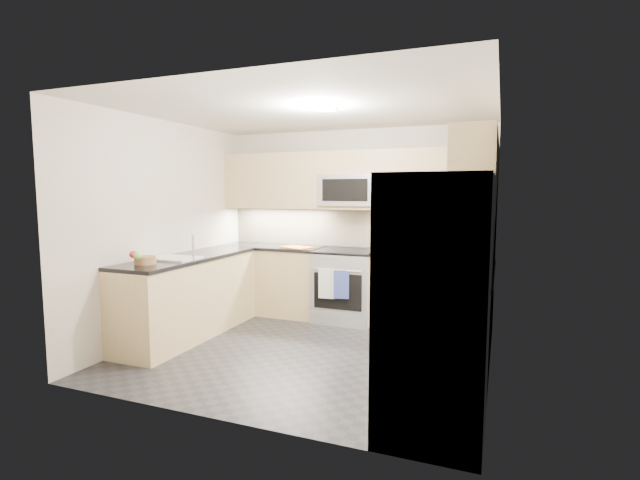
{
  "coord_description": "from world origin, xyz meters",
  "views": [
    {
      "loc": [
        1.85,
        -4.37,
        1.68
      ],
      "look_at": [
        0.0,
        0.35,
        1.15
      ],
      "focal_mm": 26.0,
      "sensor_mm": 36.0,
      "label": 1
    }
  ],
  "objects": [
    {
      "name": "floor",
      "position": [
        0.0,
        0.0,
        0.0
      ],
      "size": [
        3.6,
        3.2,
        0.0
      ],
      "primitive_type": "cube",
      "color": "#232328",
      "rests_on": "ground"
    },
    {
      "name": "ceiling",
      "position": [
        0.0,
        0.0,
        2.5
      ],
      "size": [
        3.6,
        3.2,
        0.02
      ],
      "primitive_type": "cube",
      "color": "beige",
      "rests_on": "wall_back"
    },
    {
      "name": "wall_back",
      "position": [
        0.0,
        1.6,
        1.25
      ],
      "size": [
        3.6,
        0.02,
        2.5
      ],
      "primitive_type": "cube",
      "color": "beige",
      "rests_on": "floor"
    },
    {
      "name": "wall_front",
      "position": [
        0.0,
        -1.6,
        1.25
      ],
      "size": [
        3.6,
        0.02,
        2.5
      ],
      "primitive_type": "cube",
      "color": "beige",
      "rests_on": "floor"
    },
    {
      "name": "wall_left",
      "position": [
        -1.8,
        0.0,
        1.25
      ],
      "size": [
        0.02,
        3.2,
        2.5
      ],
      "primitive_type": "cube",
      "color": "beige",
      "rests_on": "floor"
    },
    {
      "name": "wall_right",
      "position": [
        1.8,
        0.0,
        1.25
      ],
      "size": [
        0.02,
        3.2,
        2.5
      ],
      "primitive_type": "cube",
      "color": "beige",
      "rests_on": "floor"
    },
    {
      "name": "base_cab_back_left",
      "position": [
        -1.09,
        1.3,
        0.45
      ],
      "size": [
        1.42,
        0.6,
        0.9
      ],
      "primitive_type": "cube",
      "color": "#CFB47D",
      "rests_on": "floor"
    },
    {
      "name": "base_cab_back_right",
      "position": [
        1.09,
        1.3,
        0.45
      ],
      "size": [
        1.42,
        0.6,
        0.9
      ],
      "primitive_type": "cube",
      "color": "#CFB47D",
      "rests_on": "floor"
    },
    {
      "name": "base_cab_right",
      "position": [
        1.5,
        0.15,
        0.45
      ],
      "size": [
        0.6,
        1.7,
        0.9
      ],
      "primitive_type": "cube",
      "color": "#CFB47D",
      "rests_on": "floor"
    },
    {
      "name": "base_cab_peninsula",
      "position": [
        -1.5,
        0.0,
        0.45
      ],
      "size": [
        0.6,
        2.0,
        0.9
      ],
      "primitive_type": "cube",
      "color": "#CFB47D",
      "rests_on": "floor"
    },
    {
      "name": "countertop_back_left",
      "position": [
        -1.09,
        1.3,
        0.92
      ],
      "size": [
        1.42,
        0.63,
        0.04
      ],
      "primitive_type": "cube",
      "color": "black",
      "rests_on": "base_cab_back_left"
    },
    {
      "name": "countertop_back_right",
      "position": [
        1.09,
        1.3,
        0.92
      ],
      "size": [
        1.42,
        0.63,
        0.04
      ],
      "primitive_type": "cube",
      "color": "black",
      "rests_on": "base_cab_back_right"
    },
    {
      "name": "countertop_right",
      "position": [
        1.5,
        0.15,
        0.92
      ],
      "size": [
        0.63,
        1.7,
        0.04
      ],
      "primitive_type": "cube",
      "color": "black",
      "rests_on": "base_cab_right"
    },
    {
      "name": "countertop_peninsula",
      "position": [
        -1.5,
        0.0,
        0.92
      ],
      "size": [
        0.63,
        2.0,
        0.04
      ],
      "primitive_type": "cube",
      "color": "black",
      "rests_on": "base_cab_peninsula"
    },
    {
      "name": "upper_cab_back",
      "position": [
        0.0,
        1.43,
        1.83
      ],
      "size": [
        3.6,
        0.35,
        0.75
      ],
      "primitive_type": "cube",
      "color": "#CFB47D",
      "rests_on": "wall_back"
    },
    {
      "name": "upper_cab_right",
      "position": [
        1.62,
        0.28,
        1.83
      ],
      "size": [
        0.35,
        1.95,
        0.75
      ],
      "primitive_type": "cube",
      "color": "#CFB47D",
      "rests_on": "wall_right"
    },
    {
      "name": "backsplash_back",
      "position": [
        0.0,
        1.6,
        1.2
      ],
      "size": [
        3.6,
        0.01,
        0.51
      ],
      "primitive_type": "cube",
      "color": "#BDAD88",
      "rests_on": "wall_back"
    },
    {
      "name": "backsplash_right",
      "position": [
        1.8,
        0.45,
        1.2
      ],
      "size": [
        0.01,
        2.3,
        0.51
      ],
      "primitive_type": "cube",
      "color": "#BDAD88",
      "rests_on": "wall_right"
    },
    {
      "name": "gas_range",
      "position": [
        0.0,
        1.28,
        0.46
      ],
      "size": [
        0.76,
        0.65,
        0.91
      ],
      "primitive_type": "cube",
      "color": "#A4A7AC",
      "rests_on": "floor"
    },
    {
      "name": "range_cooktop",
      "position": [
        0.0,
        1.28,
        0.92
      ],
      "size": [
        0.76,
        0.65,
        0.03
      ],
      "primitive_type": "cube",
      "color": "black",
      "rests_on": "gas_range"
    },
    {
      "name": "oven_door_glass",
      "position": [
        0.0,
        0.95,
        0.45
      ],
      "size": [
        0.62,
        0.02,
        0.45
      ],
      "primitive_type": "cube",
      "color": "black",
      "rests_on": "gas_range"
    },
    {
      "name": "oven_handle",
      "position": [
        0.0,
        0.93,
        0.72
      ],
      "size": [
        0.6,
        0.02,
        0.02
      ],
      "primitive_type": "cylinder",
      "rotation": [
        0.0,
        1.57,
        0.0
      ],
      "color": "#B2B5BA",
      "rests_on": "gas_range"
    },
    {
      "name": "microwave",
      "position": [
        0.0,
        1.4,
        1.7
      ],
      "size": [
        0.76,
        0.4,
        0.4
      ],
      "primitive_type": "cube",
      "color": "#A5A9AD",
      "rests_on": "upper_cab_back"
    },
    {
      "name": "microwave_door",
      "position": [
        0.0,
        1.2,
        1.7
      ],
      "size": [
        0.6,
        0.01,
        0.28
      ],
      "primitive_type": "cube",
      "color": "black",
      "rests_on": "microwave"
    },
    {
      "name": "refrigerator",
      "position": [
        1.45,
        -1.15,
        0.9
      ],
      "size": [
        0.7,
        0.9,
        1.8
      ],
      "primitive_type": "cube",
      "color": "#9C9EA4",
      "rests_on": "floor"
    },
    {
      "name": "fridge_handle_left",
      "position": [
        1.08,
        -1.33,
        0.95
      ],
      "size": [
        0.02,
        0.02,
        1.2
      ],
      "primitive_type": "cylinder",
      "color": "#B2B5BA",
      "rests_on": "refrigerator"
    },
    {
      "name": "fridge_handle_right",
      "position": [
        1.08,
        -0.97,
        0.95
      ],
      "size": [
        0.02,
        0.02,
        1.2
      ],
      "primitive_type": "cylinder",
      "color": "#B2B5BA",
      "rests_on": "refrigerator"
    },
    {
      "name": "sink_basin",
      "position": [
        -1.5,
        -0.25,
        0.88
      ],
      "size": [
        0.52,
        0.38,
        0.16
      ],
      "primitive_type": "cube",
      "color": "white",
      "rests_on": "base_cab_peninsula"
    },
    {
      "name": "faucet",
      "position": [
        -1.24,
        -0.25,
        1.08
      ],
      "size": [
        0.03,
        0.03,
        0.28
      ],
      "primitive_type": "cylinder",
      "color": "silver",
      "rests_on": "countertop_peninsula"
    },
    {
      "name": "utensil_bowl",
      "position": [
        1.62,
        1.33,
        1.01
      ],
      "size": [
        0.32,
        0.32,
        0.15
      ],
      "primitive_type": "cylinder",
      "rotation": [
        0.0,
        0.0,
        -0.24
      ],
      "color": "#54C65A",
      "rests_on": "countertop_back_right"
    },
    {
      "name": "cutting_board",
      "position": [
        -0.66,
        1.18,
        0.95
      ],
      "size": [
        0.46,
        0.39,
        0.01
      ],
      "primitive_type": "cube",
      "rotation": [
        0.0,
        0.0,
        -0.35
      ],
      "color": "#C45B12",
      "rests_on": "countertop_back_left"
    },
    {
      "name": "fruit_basket",
      "position": [
        -1.54,
        -0.65,
        0.98
      ],
      "size": [
        0.24,
        0.24,
        0.08
      ],
      "primitive_type": "cylinder",
      "rotation": [
        0.0,
        0.0,
        0.09
      ],
      "color": "#9B6F48",
      "rests_on": "countertop_peninsula"
    },
    {
      "name": "fruit_apple",
      "position": [
        -1.56,
        -0.79,
        1.05
      ],
      "size": [
        0.07,
        0.07,
        0.07
      ],
      "primitive_type": "sphere",
      "color": "red",
      "rests_on": "fruit_basket"
    },
    {
      "name": "fruit_pear",
      "position": [
        -1.45,
        -0.85,
        1.05
      ],
      "size": [
        0.07,
        0.07,
        0.07
      ],
      "primitive_type": "sphere",
      "color": "#67B44D",
      "rests_on": "fruit_basket"
    },
    {
      "name": "dish_towel_check",
      "position": [
        -0.13,
        0.91,
        0.55
      ],
      "size": [
        0.2,
        0.03,
        0.38
      ],
      "primitive_type": "cube",
      "rotation": [
        0.0,
        0.0,
        0.07
      ],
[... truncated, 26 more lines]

